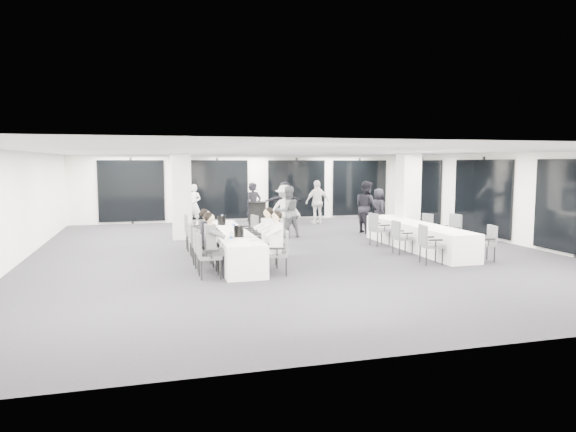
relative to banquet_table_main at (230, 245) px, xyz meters
name	(u,v)px	position (x,y,z in m)	size (l,w,h in m)	color
room	(308,199)	(2.73, 1.96, 1.01)	(14.04, 16.04, 2.84)	#27262C
column_left	(182,196)	(-0.96, 4.04, 1.02)	(0.60, 0.60, 2.80)	silver
column_right	(408,197)	(6.04, 1.84, 1.02)	(0.60, 0.60, 2.80)	silver
banquet_table_main	(230,245)	(0.00, 0.00, 0.00)	(0.90, 5.00, 0.75)	white
banquet_table_side	(417,236)	(5.47, 0.22, 0.00)	(0.90, 5.00, 0.75)	white
cocktail_table	(257,215)	(1.92, 5.77, 0.15)	(0.75, 0.75, 1.04)	black
chair_main_left_near	(206,253)	(-0.84, -1.94, 0.19)	(0.51, 0.57, 0.98)	#4C4E54
chair_main_left_second	(202,247)	(-0.84, -1.12, 0.19)	(0.52, 0.57, 0.98)	#4C4E54
chair_main_left_mid	(198,240)	(-0.84, -0.23, 0.20)	(0.53, 0.59, 1.01)	#4C4E54
chair_main_left_fourth	(195,238)	(-0.83, 0.71, 0.13)	(0.45, 0.51, 0.88)	#4C4E54
chair_main_left_far	(192,230)	(-0.84, 1.71, 0.21)	(0.52, 0.59, 1.03)	#4C4E54
chair_main_right_near	(281,250)	(0.83, -2.02, 0.18)	(0.59, 0.62, 0.97)	#4C4E54
chair_main_right_second	(272,246)	(0.83, -1.16, 0.14)	(0.52, 0.56, 0.90)	#4C4E54
chair_main_right_mid	(264,239)	(0.83, -0.24, 0.18)	(0.53, 0.58, 0.97)	#4C4E54
chair_main_right_fourth	(257,234)	(0.83, 0.61, 0.18)	(0.59, 0.61, 0.97)	#4C4E54
chair_main_right_far	(250,230)	(0.83, 1.57, 0.18)	(0.57, 0.61, 0.97)	#4C4E54
chair_side_left_near	(428,242)	(4.64, -1.83, 0.18)	(0.56, 0.60, 0.97)	#4C4E54
chair_side_left_mid	(400,235)	(4.64, -0.36, 0.15)	(0.47, 0.53, 0.92)	#4C4E54
chair_side_left_far	(377,227)	(4.64, 1.09, 0.19)	(0.56, 0.60, 0.98)	#4C4E54
chair_side_right_near	(487,241)	(6.30, -1.86, 0.15)	(0.53, 0.56, 0.91)	#4C4E54
chair_side_right_mid	(451,230)	(6.31, -0.22, 0.21)	(0.56, 0.61, 1.03)	#4C4E54
chair_side_right_far	(424,226)	(6.30, 1.22, 0.14)	(0.55, 0.58, 0.91)	#4C4E54
seated_guest_a	(213,241)	(-0.67, -1.94, 0.44)	(0.50, 0.38, 1.44)	#505357
seated_guest_b	(209,236)	(-0.67, -1.12, 0.44)	(0.50, 0.38, 1.44)	black
seated_guest_c	(274,239)	(0.67, -2.00, 0.44)	(0.50, 0.38, 1.44)	white
seated_guest_d	(265,234)	(0.67, -1.15, 0.44)	(0.50, 0.38, 1.44)	white
standing_guest_a	(254,203)	(1.80, 5.85, 0.62)	(0.73, 0.58, 1.99)	black
standing_guest_b	(288,208)	(2.49, 3.48, 0.60)	(0.94, 0.57, 1.95)	#505357
standing_guest_c	(285,206)	(2.64, 4.46, 0.60)	(1.26, 0.64, 1.94)	white
standing_guest_d	(317,199)	(4.69, 6.93, 0.63)	(1.19, 0.66, 2.02)	white
standing_guest_e	(378,206)	(6.33, 4.62, 0.49)	(0.83, 0.51, 1.73)	black
standing_guest_f	(285,200)	(3.37, 7.21, 0.61)	(1.81, 0.70, 1.97)	black
standing_guest_g	(194,202)	(-0.25, 7.79, 0.55)	(0.67, 0.54, 1.85)	white
standing_guest_h	(366,203)	(5.48, 3.81, 0.68)	(1.01, 0.62, 2.10)	black
ice_bucket_near	(239,231)	(0.04, -1.09, 0.51)	(0.24, 0.24, 0.27)	black
ice_bucket_far	(222,220)	(-0.02, 1.37, 0.50)	(0.23, 0.23, 0.26)	black
water_bottle_a	(231,237)	(-0.23, -1.67, 0.48)	(0.06, 0.06, 0.20)	silver
water_bottle_b	(234,224)	(0.19, 0.58, 0.48)	(0.07, 0.07, 0.21)	silver
water_bottle_c	(222,218)	(0.10, 2.13, 0.48)	(0.07, 0.07, 0.21)	silver
plate_a	(231,238)	(-0.17, -1.34, 0.39)	(0.22, 0.22, 0.03)	white
plate_b	(253,241)	(0.24, -1.81, 0.39)	(0.19, 0.19, 0.03)	white
plate_c	(235,233)	(0.04, -0.55, 0.39)	(0.21, 0.21, 0.03)	white
wine_glass	(253,237)	(0.15, -2.30, 0.53)	(0.08, 0.08, 0.21)	silver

